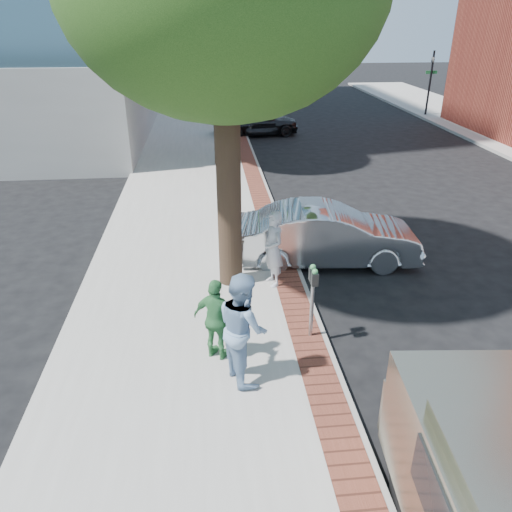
{
  "coord_description": "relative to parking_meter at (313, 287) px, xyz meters",
  "views": [
    {
      "loc": [
        -1.05,
        -8.19,
        5.66
      ],
      "look_at": [
        -0.12,
        0.97,
        1.2
      ],
      "focal_mm": 35.0,
      "sensor_mm": 36.0,
      "label": 1
    }
  ],
  "objects": [
    {
      "name": "sedan_silver",
      "position": [
        1.08,
        3.36,
        -0.47
      ],
      "size": [
        4.61,
        1.94,
        1.48
      ],
      "primitive_type": "imported",
      "rotation": [
        0.0,
        0.0,
        1.49
      ],
      "color": "silver",
      "rests_on": "ground"
    },
    {
      "name": "person_gray",
      "position": [
        -0.44,
        2.09,
        -0.19
      ],
      "size": [
        0.58,
        0.72,
        1.72
      ],
      "primitive_type": "imported",
      "rotation": [
        0.0,
        0.0,
        -1.28
      ],
      "color": "#B7B7BC",
      "rests_on": "sidewalk"
    },
    {
      "name": "person_officer",
      "position": [
        -1.36,
        -1.02,
        -0.09
      ],
      "size": [
        0.99,
        1.12,
        1.93
      ],
      "primitive_type": "imported",
      "rotation": [
        0.0,
        0.0,
        1.89
      ],
      "color": "#7C9CBF",
      "rests_on": "sidewalk"
    },
    {
      "name": "person_green",
      "position": [
        -1.77,
        -0.46,
        -0.29
      ],
      "size": [
        0.96,
        0.78,
        1.53
      ],
      "primitive_type": "imported",
      "rotation": [
        0.0,
        0.0,
        2.6
      ],
      "color": "#3C8447",
      "rests_on": "sidewalk"
    },
    {
      "name": "brick_strip",
      "position": [
        -0.08,
        8.43,
        -1.05
      ],
      "size": [
        0.6,
        60.0,
        0.01
      ],
      "primitive_type": "cube",
      "color": "brown",
      "rests_on": "sidewalk"
    },
    {
      "name": "ground",
      "position": [
        -0.78,
        0.43,
        -1.21
      ],
      "size": [
        120.0,
        120.0,
        0.0
      ],
      "primitive_type": "plane",
      "color": "black",
      "rests_on": "ground"
    },
    {
      "name": "signal_near",
      "position": [
        0.12,
        22.43,
        1.05
      ],
      "size": [
        0.7,
        0.15,
        3.8
      ],
      "color": "black",
      "rests_on": "ground"
    },
    {
      "name": "curb",
      "position": [
        0.27,
        8.43,
        -1.13
      ],
      "size": [
        0.1,
        60.0,
        0.15
      ],
      "primitive_type": "cube",
      "color": "gray",
      "rests_on": "ground"
    },
    {
      "name": "sidewalk",
      "position": [
        -2.28,
        8.43,
        -1.13
      ],
      "size": [
        5.0,
        60.0,
        0.15
      ],
      "primitive_type": "cube",
      "color": "#9E9991",
      "rests_on": "ground"
    },
    {
      "name": "parking_meter",
      "position": [
        0.0,
        0.0,
        0.0
      ],
      "size": [
        0.12,
        0.32,
        1.47
      ],
      "color": "gray",
      "rests_on": "sidewalk"
    },
    {
      "name": "signal_far",
      "position": [
        11.72,
        22.43,
        1.05
      ],
      "size": [
        0.7,
        0.15,
        3.8
      ],
      "color": "black",
      "rests_on": "ground"
    },
    {
      "name": "bg_car",
      "position": [
        0.82,
        18.28,
        -0.47
      ],
      "size": [
        4.49,
        2.28,
        1.47
      ],
      "primitive_type": "imported",
      "rotation": [
        0.0,
        0.0,
        1.7
      ],
      "color": "black",
      "rests_on": "ground"
    },
    {
      "name": "tree_far",
      "position": [
        -1.28,
        12.43,
        4.09
      ],
      "size": [
        4.8,
        4.8,
        7.14
      ],
      "color": "black",
      "rests_on": "sidewalk"
    }
  ]
}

